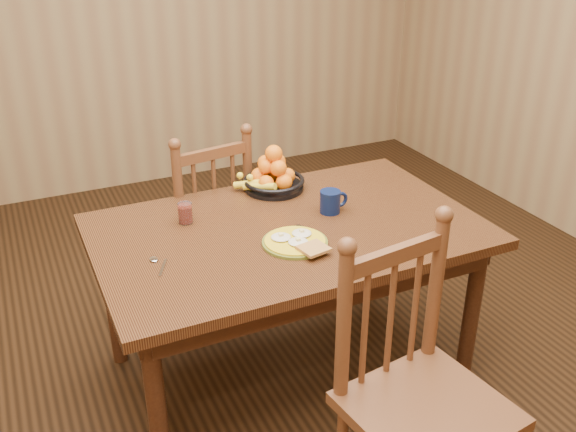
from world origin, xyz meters
name	(u,v)px	position (x,y,z in m)	size (l,w,h in m)	color
room	(288,86)	(0.00, 0.00, 1.35)	(4.52, 5.02, 2.72)	black
dining_table	(288,244)	(0.00, 0.00, 0.67)	(1.60, 1.00, 0.75)	black
chair_far	(203,224)	(-0.17, 0.68, 0.49)	(0.52, 0.50, 1.00)	#532E19
chair_near	(419,397)	(0.06, -0.88, 0.52)	(0.54, 0.52, 1.06)	#532E19
breakfast_plate	(296,242)	(-0.04, -0.15, 0.76)	(0.26, 0.30, 0.04)	#59601E
fork	(304,233)	(0.03, -0.09, 0.75)	(0.06, 0.18, 0.00)	silver
spoon	(157,262)	(-0.58, -0.06, 0.75)	(0.06, 0.15, 0.01)	silver
coffee_mug	(331,201)	(0.23, 0.05, 0.80)	(0.13, 0.09, 0.10)	#0A1437
juice_glass	(185,214)	(-0.38, 0.22, 0.79)	(0.06, 0.06, 0.09)	silver
fruit_bowl	(273,176)	(0.10, 0.38, 0.82)	(0.32, 0.29, 0.22)	black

